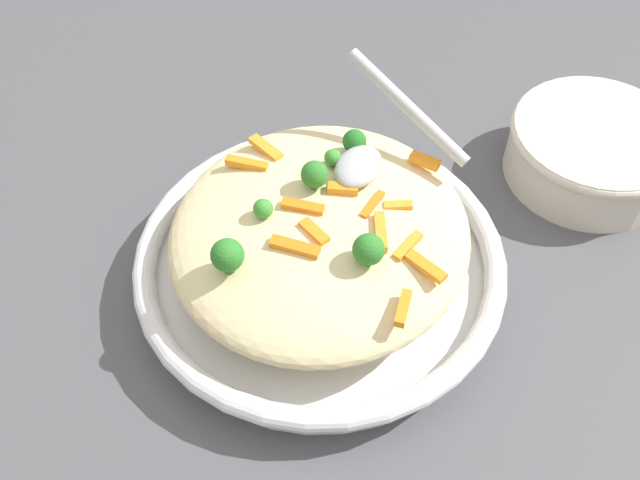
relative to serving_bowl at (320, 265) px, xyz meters
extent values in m
plane|color=#4C4C51|center=(0.00, 0.00, -0.03)|extent=(2.40, 2.40, 0.00)
cylinder|color=silver|center=(0.00, 0.00, -0.01)|extent=(0.32, 0.32, 0.03)
torus|color=silver|center=(0.00, 0.00, 0.01)|extent=(0.35, 0.35, 0.02)
torus|color=black|center=(0.00, 0.00, 0.01)|extent=(0.34, 0.34, 0.00)
ellipsoid|color=beige|center=(0.00, 0.00, 0.05)|extent=(0.28, 0.27, 0.06)
cube|color=orange|center=(-0.03, 0.01, 0.08)|extent=(0.02, 0.03, 0.01)
cube|color=orange|center=(-0.02, -0.09, 0.07)|extent=(0.02, 0.04, 0.01)
cube|color=orange|center=(0.01, -0.01, 0.08)|extent=(0.02, 0.04, 0.01)
cube|color=orange|center=(0.06, 0.10, 0.07)|extent=(0.03, 0.01, 0.01)
cube|color=orange|center=(0.00, 0.06, 0.08)|extent=(0.04, 0.03, 0.01)
cube|color=orange|center=(-0.04, 0.06, 0.08)|extent=(0.02, 0.03, 0.01)
cube|color=orange|center=(-0.05, -0.08, 0.07)|extent=(0.02, 0.04, 0.01)
cube|color=orange|center=(0.00, 0.08, 0.07)|extent=(0.04, 0.01, 0.01)
cube|color=orange|center=(0.03, 0.01, 0.08)|extent=(0.02, 0.03, 0.01)
cube|color=orange|center=(0.05, 0.00, 0.08)|extent=(0.02, 0.04, 0.01)
cube|color=orange|center=(0.01, 0.10, 0.07)|extent=(0.02, 0.04, 0.01)
cube|color=orange|center=(-0.10, 0.06, 0.07)|extent=(0.01, 0.03, 0.01)
cube|color=orange|center=(-0.03, 0.04, 0.08)|extent=(0.03, 0.01, 0.01)
cylinder|color=#296820|center=(-0.02, -0.02, 0.08)|extent=(0.01, 0.01, 0.01)
sphere|color=#2D7A28|center=(-0.02, -0.02, 0.09)|extent=(0.02, 0.02, 0.02)
cylinder|color=#377928|center=(-0.06, -0.02, 0.08)|extent=(0.01, 0.01, 0.00)
sphere|color=#3D8E33|center=(-0.06, -0.02, 0.09)|extent=(0.02, 0.02, 0.02)
cylinder|color=#205B1C|center=(-0.08, -0.01, 0.08)|extent=(0.01, 0.01, 0.01)
sphere|color=#236B23|center=(-0.08, -0.01, 0.09)|extent=(0.02, 0.02, 0.02)
cylinder|color=#377928|center=(0.03, -0.04, 0.08)|extent=(0.01, 0.01, 0.00)
sphere|color=#3D8E33|center=(0.03, -0.04, 0.09)|extent=(0.02, 0.02, 0.02)
cylinder|color=#296820|center=(0.09, -0.04, 0.08)|extent=(0.01, 0.01, 0.01)
sphere|color=#2D7A28|center=(0.09, -0.04, 0.09)|extent=(0.03, 0.03, 0.03)
cylinder|color=#296820|center=(0.03, 0.06, 0.08)|extent=(0.01, 0.01, 0.01)
sphere|color=#2D7A28|center=(0.03, 0.06, 0.09)|extent=(0.03, 0.03, 0.03)
ellipsoid|color=#B7B7BC|center=(-0.06, 0.01, 0.09)|extent=(0.06, 0.04, 0.02)
cylinder|color=#B7B7BC|center=(-0.12, 0.03, 0.11)|extent=(0.05, 0.14, 0.06)
cylinder|color=beige|center=(-0.26, 0.20, 0.01)|extent=(0.18, 0.18, 0.07)
torus|color=beige|center=(-0.26, 0.20, 0.03)|extent=(0.19, 0.19, 0.01)
camera|label=1|loc=(0.37, 0.18, 0.54)|focal=40.02mm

